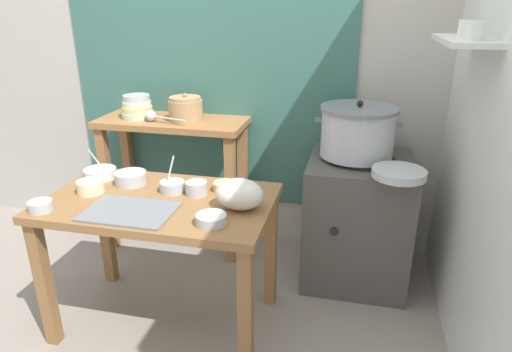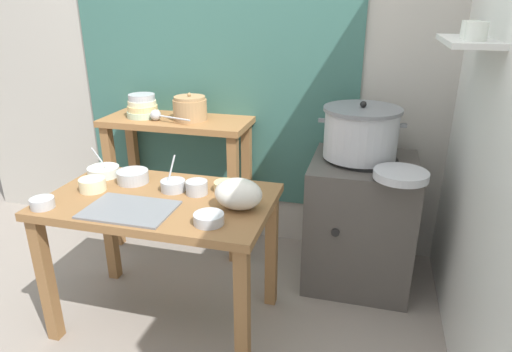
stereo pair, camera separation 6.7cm
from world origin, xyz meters
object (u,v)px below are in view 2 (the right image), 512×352
prep_bowl_3 (92,184)px  prep_bowl_7 (209,218)px  prep_bowl_2 (226,186)px  plastic_bag (238,194)px  prep_table (161,218)px  prep_bowl_5 (103,171)px  stove_block (360,221)px  steamer_pot (361,132)px  wide_pan (401,175)px  prep_bowl_0 (42,203)px  prep_bowl_1 (133,176)px  prep_bowl_4 (173,185)px  prep_bowl_6 (197,187)px  back_shelf_table (178,151)px  clay_pot (190,108)px  bowl_stack_enamel (142,107)px  ladle (157,115)px  serving_tray (129,210)px

prep_bowl_3 → prep_bowl_7: size_ratio=0.99×
prep_bowl_2 → plastic_bag: bearing=-56.1°
prep_table → prep_bowl_5: 0.48m
stove_block → steamer_pot: steamer_pot is taller
stove_block → plastic_bag: (-0.54, -0.69, 0.41)m
wide_pan → prep_bowl_0: size_ratio=2.52×
prep_bowl_1 → prep_bowl_7: 0.65m
prep_bowl_4 → prep_bowl_6: 0.13m
prep_table → steamer_pot: bearing=37.2°
prep_table → prep_bowl_4: 0.17m
back_shelf_table → prep_bowl_3: (-0.10, -0.81, 0.08)m
prep_bowl_3 → prep_bowl_6: size_ratio=1.21×
clay_pot → prep_bowl_6: bearing=-65.7°
plastic_bag → prep_bowl_0: size_ratio=2.06×
back_shelf_table → prep_bowl_3: 0.82m
bowl_stack_enamel → ladle: bearing=-27.0°
bowl_stack_enamel → prep_bowl_4: bearing=-53.2°
stove_block → prep_bowl_1: 1.34m
back_shelf_table → prep_bowl_4: back_shelf_table is taller
stove_block → prep_bowl_5: bearing=-160.5°
prep_bowl_6 → prep_bowl_1: bearing=171.8°
serving_tray → clay_pot: bearing=95.7°
wide_pan → prep_bowl_7: (-0.80, -0.59, -0.06)m
ladle → wide_pan: ladle is taller
plastic_bag → prep_table: bearing=177.3°
back_shelf_table → prep_bowl_0: (-0.20, -1.05, 0.07)m
plastic_bag → prep_bowl_3: bearing=179.1°
back_shelf_table → prep_bowl_1: (0.04, -0.66, 0.08)m
prep_bowl_2 → prep_bowl_0: bearing=-151.5°
wide_pan → prep_bowl_7: 1.00m
prep_table → prep_bowl_7: prep_bowl_7 is taller
back_shelf_table → prep_bowl_6: back_shelf_table is taller
prep_bowl_4 → prep_bowl_5: bearing=168.9°
prep_bowl_2 → wide_pan: bearing=15.5°
back_shelf_table → bowl_stack_enamel: bearing=-177.9°
stove_block → prep_bowl_5: 1.50m
prep_bowl_2 → stove_block: bearing=37.3°
steamer_pot → clay_pot: size_ratio=2.24×
prep_bowl_6 → wide_pan: bearing=17.7°
prep_table → prep_bowl_0: 0.54m
steamer_pot → ladle: 1.27m
prep_bowl_4 → prep_bowl_7: prep_bowl_4 is taller
prep_bowl_4 → prep_bowl_6: size_ratio=1.66×
back_shelf_table → clay_pot: clay_pot is taller
prep_bowl_1 → prep_bowl_2: (0.51, 0.02, -0.01)m
bowl_stack_enamel → prep_bowl_6: 0.98m
steamer_pot → prep_bowl_4: (-0.88, -0.60, -0.17)m
bowl_stack_enamel → prep_bowl_4: 0.90m
stove_block → prep_bowl_1: size_ratio=4.77×
serving_tray → prep_bowl_5: 0.50m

